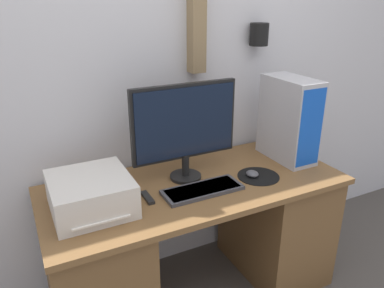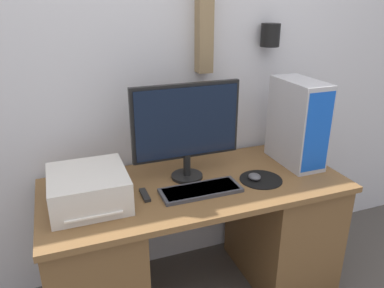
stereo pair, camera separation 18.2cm
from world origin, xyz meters
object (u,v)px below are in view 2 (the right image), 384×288
at_px(printer, 89,189).
at_px(computer_tower, 298,123).
at_px(monitor, 187,125).
at_px(remote_control, 145,195).
at_px(mouse, 255,177).
at_px(keyboard, 201,190).

bearing_deg(printer, computer_tower, 2.94).
xyz_separation_m(monitor, remote_control, (-0.26, -0.12, -0.28)).
distance_m(monitor, computer_tower, 0.65).
relative_size(mouse, computer_tower, 0.15).
height_order(computer_tower, remote_control, computer_tower).
bearing_deg(monitor, printer, -169.64).
bearing_deg(remote_control, keyboard, -11.10).
bearing_deg(computer_tower, monitor, 176.97).
xyz_separation_m(keyboard, printer, (-0.52, 0.08, 0.07)).
relative_size(printer, remote_control, 3.07).
xyz_separation_m(mouse, computer_tower, (0.32, 0.12, 0.22)).
bearing_deg(mouse, computer_tower, 20.25).
distance_m(monitor, keyboard, 0.33).
distance_m(monitor, remote_control, 0.40).
bearing_deg(remote_control, mouse, -3.12).
xyz_separation_m(mouse, printer, (-0.83, 0.06, 0.06)).
height_order(keyboard, mouse, mouse).
bearing_deg(remote_control, printer, 173.53).
height_order(monitor, keyboard, monitor).
xyz_separation_m(monitor, keyboard, (0.01, -0.17, -0.28)).
height_order(printer, remote_control, printer).
relative_size(computer_tower, printer, 1.30).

